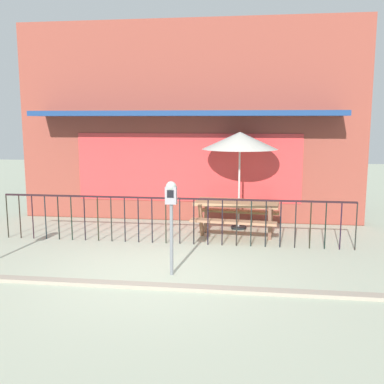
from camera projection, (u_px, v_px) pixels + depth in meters
ground at (154, 273)px, 7.48m from camera, size 40.00×40.00×0.00m
pub_storefront at (189, 123)px, 11.20m from camera, size 8.65×1.48×4.94m
patio_fence_front at (173, 212)px, 9.15m from camera, size 7.29×0.04×0.97m
picnic_table_left at (237, 209)px, 9.77m from camera, size 1.92×1.53×0.79m
patio_umbrella at (240, 141)px, 10.22m from camera, size 1.74×1.74×2.26m
parking_meter_near at (171, 203)px, 7.20m from camera, size 0.18×0.17×1.56m
curb_edge at (145, 287)px, 6.83m from camera, size 12.10×0.20×0.11m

